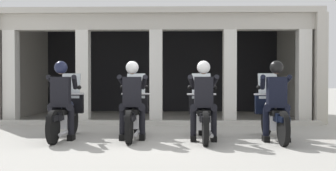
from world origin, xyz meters
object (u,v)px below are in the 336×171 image
object	(u,v)px
police_officer_center_left	(132,93)
motorcycle_center_right	(203,115)
police_officer_center_right	(203,94)
police_officer_far_left	(61,93)
motorcycle_far_left	(65,114)
motorcycle_far_right	(273,115)
motorcycle_center_left	(134,114)
police_officer_far_right	(276,94)

from	to	relation	value
police_officer_center_left	motorcycle_center_right	size ratio (longest dim) A/B	0.78
police_officer_center_left	police_officer_center_right	size ratio (longest dim) A/B	1.00
motorcycle_center_right	police_officer_far_left	bearing A→B (deg)	-177.90
motorcycle_far_left	motorcycle_far_right	distance (m)	4.25
police_officer_far_left	motorcycle_center_left	world-z (taller)	police_officer_far_left
motorcycle_center_right	motorcycle_far_left	bearing A→B (deg)	176.38
police_officer_far_left	police_officer_far_right	size ratio (longest dim) A/B	1.00
police_officer_far_left	motorcycle_far_right	distance (m)	4.28
motorcycle_far_left	police_officer_center_right	size ratio (longest dim) A/B	1.29
police_officer_center_right	police_officer_far_right	size ratio (longest dim) A/B	1.00
motorcycle_far_right	motorcycle_center_right	bearing A→B (deg)	173.53
motorcycle_center_right	police_officer_far_right	world-z (taller)	police_officer_far_right
motorcycle_far_left	police_officer_far_left	size ratio (longest dim) A/B	1.29
police_officer_far_left	motorcycle_center_left	distance (m)	1.53
police_officer_far_left	police_officer_far_right	xyz separation A→B (m)	(4.25, -0.08, 0.00)
police_officer_far_left	motorcycle_far_left	bearing A→B (deg)	83.91
motorcycle_far_right	police_officer_far_right	bearing A→B (deg)	-96.53
motorcycle_far_right	police_officer_far_right	world-z (taller)	police_officer_far_right
police_officer_center_right	motorcycle_far_right	distance (m)	1.51
motorcycle_center_left	police_officer_far_right	world-z (taller)	police_officer_far_right
motorcycle_far_left	motorcycle_center_right	world-z (taller)	same
motorcycle_center_right	police_officer_far_right	size ratio (longest dim) A/B	1.29
police_officer_far_left	police_officer_center_left	world-z (taller)	same
police_officer_far_left	police_officer_center_right	size ratio (longest dim) A/B	1.00
police_officer_far_left	motorcycle_center_right	xyz separation A→B (m)	(2.84, 0.20, -0.44)
motorcycle_far_left	motorcycle_center_left	bearing A→B (deg)	-3.10
motorcycle_center_right	police_officer_far_right	distance (m)	1.51
motorcycle_far_right	police_officer_center_left	bearing A→B (deg)	176.38
police_officer_center_left	police_officer_center_right	xyz separation A→B (m)	(1.42, -0.15, 0.00)
police_officer_center_left	motorcycle_center_right	distance (m)	1.49
motorcycle_center_left	police_officer_far_right	xyz separation A→B (m)	(2.83, -0.44, 0.44)
motorcycle_far_left	police_officer_far_left	xyz separation A→B (m)	(-0.00, -0.28, 0.44)
police_officer_far_left	police_officer_far_right	bearing A→B (deg)	-6.97
police_officer_center_left	motorcycle_center_right	bearing A→B (deg)	-1.96
motorcycle_center_left	police_officer_center_left	distance (m)	0.52
motorcycle_center_left	police_officer_center_right	size ratio (longest dim) A/B	1.29
police_officer_far_left	motorcycle_center_right	world-z (taller)	police_officer_far_left
police_officer_center_left	police_officer_far_right	xyz separation A→B (m)	(2.83, -0.15, 0.00)
police_officer_far_left	motorcycle_far_right	xyz separation A→B (m)	(4.25, 0.20, -0.44)
motorcycle_far_left	police_officer_far_right	world-z (taller)	police_officer_far_right
police_officer_center_left	motorcycle_far_left	bearing A→B (deg)	163.89
police_officer_center_left	police_officer_far_right	size ratio (longest dim) A/B	1.00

